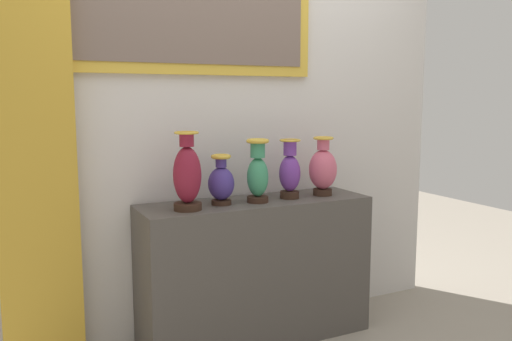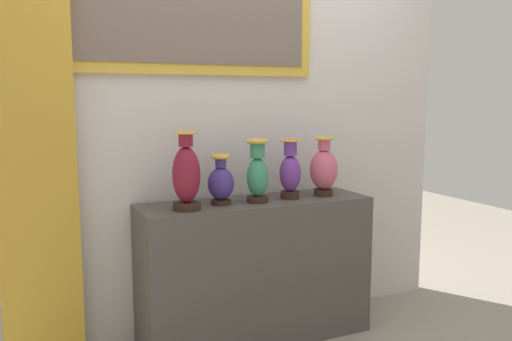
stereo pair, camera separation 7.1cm
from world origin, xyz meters
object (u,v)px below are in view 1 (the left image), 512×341
(vase_burgundy, at_px, (187,175))
(vase_indigo, at_px, (221,182))
(vase_violet, at_px, (290,172))
(vase_rose, at_px, (323,169))
(vase_jade, at_px, (258,173))

(vase_burgundy, bearing_deg, vase_indigo, 14.39)
(vase_burgundy, distance_m, vase_violet, 0.65)
(vase_indigo, xyz_separation_m, vase_violet, (0.43, -0.01, 0.03))
(vase_violet, distance_m, vase_rose, 0.23)
(vase_violet, bearing_deg, vase_jade, -174.28)
(vase_indigo, distance_m, vase_violet, 0.43)
(vase_burgundy, xyz_separation_m, vase_indigo, (0.21, 0.05, -0.06))
(vase_burgundy, height_order, vase_violet, vase_burgundy)
(vase_burgundy, height_order, vase_jade, vase_burgundy)
(vase_burgundy, xyz_separation_m, vase_jade, (0.42, 0.02, -0.02))
(vase_jade, xyz_separation_m, vase_rose, (0.45, 0.02, -0.01))
(vase_violet, bearing_deg, vase_indigo, 178.92)
(vase_burgundy, distance_m, vase_jade, 0.42)
(vase_jade, height_order, vase_rose, vase_jade)
(vase_indigo, distance_m, vase_rose, 0.66)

